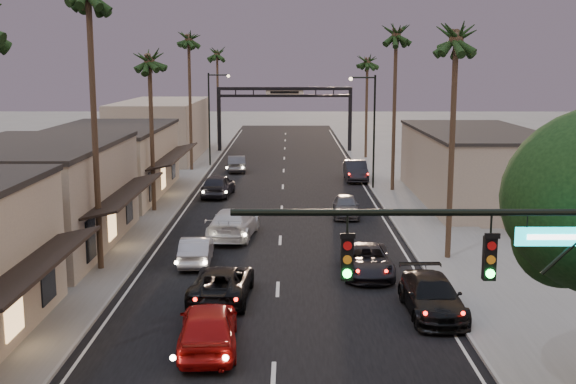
{
  "coord_description": "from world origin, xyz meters",
  "views": [
    {
      "loc": [
        0.5,
        -11.66,
        9.85
      ],
      "look_at": [
        0.44,
        29.61,
        2.5
      ],
      "focal_mm": 45.0,
      "sensor_mm": 36.0,
      "label": 1
    }
  ],
  "objects_px": {
    "curbside_black": "(432,296)",
    "oncoming_pickup": "(222,283)",
    "traffic_signal": "(519,278)",
    "oncoming_silver": "(196,250)",
    "palm_rc": "(367,58)",
    "arch": "(285,103)",
    "palm_ra": "(457,30)",
    "palm_rb": "(396,29)",
    "palm_lc": "(149,54)",
    "oncoming_red": "(208,326)",
    "palm_far": "(217,51)",
    "curbside_near": "(367,261)",
    "streetlight_left": "(212,111)",
    "streetlight_right": "(371,122)",
    "palm_ld": "(189,35)"
  },
  "relations": [
    {
      "from": "palm_ld",
      "to": "curbside_black",
      "type": "xyz_separation_m",
      "value": [
        14.79,
        -39.21,
        -11.66
      ]
    },
    {
      "from": "palm_ra",
      "to": "curbside_near",
      "type": "relative_size",
      "value": 2.66
    },
    {
      "from": "curbside_black",
      "to": "arch",
      "type": "bearing_deg",
      "value": 95.03
    },
    {
      "from": "streetlight_right",
      "to": "curbside_near",
      "type": "relative_size",
      "value": 1.81
    },
    {
      "from": "arch",
      "to": "oncoming_pickup",
      "type": "height_order",
      "value": "arch"
    },
    {
      "from": "streetlight_left",
      "to": "oncoming_red",
      "type": "bearing_deg",
      "value": -84.26
    },
    {
      "from": "streetlight_left",
      "to": "traffic_signal",
      "type": "bearing_deg",
      "value": -76.86
    },
    {
      "from": "palm_rb",
      "to": "curbside_black",
      "type": "height_order",
      "value": "palm_rb"
    },
    {
      "from": "palm_rb",
      "to": "palm_rc",
      "type": "relative_size",
      "value": 1.16
    },
    {
      "from": "streetlight_right",
      "to": "oncoming_silver",
      "type": "bearing_deg",
      "value": -116.86
    },
    {
      "from": "palm_ld",
      "to": "oncoming_silver",
      "type": "bearing_deg",
      "value": -82.0
    },
    {
      "from": "palm_rc",
      "to": "arch",
      "type": "bearing_deg",
      "value": 145.11
    },
    {
      "from": "palm_ra",
      "to": "palm_rc",
      "type": "height_order",
      "value": "palm_ra"
    },
    {
      "from": "oncoming_silver",
      "to": "curbside_black",
      "type": "bearing_deg",
      "value": 141.99
    },
    {
      "from": "curbside_black",
      "to": "palm_ld",
      "type": "bearing_deg",
      "value": 109.18
    },
    {
      "from": "streetlight_left",
      "to": "palm_ra",
      "type": "xyz_separation_m",
      "value": [
        15.52,
        -34.0,
        6.11
      ]
    },
    {
      "from": "streetlight_right",
      "to": "palm_lc",
      "type": "height_order",
      "value": "palm_lc"
    },
    {
      "from": "oncoming_silver",
      "to": "streetlight_right",
      "type": "bearing_deg",
      "value": -119.22
    },
    {
      "from": "palm_rb",
      "to": "arch",
      "type": "bearing_deg",
      "value": 108.3
    },
    {
      "from": "arch",
      "to": "palm_rc",
      "type": "xyz_separation_m",
      "value": [
        8.6,
        -6.0,
        4.94
      ]
    },
    {
      "from": "oncoming_red",
      "to": "curbside_black",
      "type": "bearing_deg",
      "value": -161.06
    },
    {
      "from": "streetlight_right",
      "to": "palm_far",
      "type": "height_order",
      "value": "palm_far"
    },
    {
      "from": "streetlight_left",
      "to": "arch",
      "type": "bearing_deg",
      "value": 60.03
    },
    {
      "from": "traffic_signal",
      "to": "oncoming_silver",
      "type": "xyz_separation_m",
      "value": [
        -9.82,
        19.19,
        -4.39
      ]
    },
    {
      "from": "oncoming_pickup",
      "to": "oncoming_silver",
      "type": "xyz_separation_m",
      "value": [
        -1.78,
        5.5,
        -0.03
      ]
    },
    {
      "from": "streetlight_right",
      "to": "curbside_near",
      "type": "distance_m",
      "value": 24.32
    },
    {
      "from": "curbside_near",
      "to": "curbside_black",
      "type": "bearing_deg",
      "value": -69.48
    },
    {
      "from": "palm_far",
      "to": "curbside_near",
      "type": "distance_m",
      "value": 59.06
    },
    {
      "from": "palm_far",
      "to": "oncoming_silver",
      "type": "xyz_separation_m",
      "value": [
        4.17,
        -54.81,
        -10.75
      ]
    },
    {
      "from": "oncoming_red",
      "to": "curbside_near",
      "type": "distance_m",
      "value": 11.19
    },
    {
      "from": "palm_lc",
      "to": "curbside_near",
      "type": "height_order",
      "value": "palm_lc"
    },
    {
      "from": "palm_rb",
      "to": "palm_rc",
      "type": "height_order",
      "value": "palm_rb"
    },
    {
      "from": "curbside_black",
      "to": "palm_rc",
      "type": "bearing_deg",
      "value": 85.66
    },
    {
      "from": "streetlight_left",
      "to": "palm_rb",
      "type": "xyz_separation_m",
      "value": [
        15.52,
        -14.0,
        7.09
      ]
    },
    {
      "from": "curbside_near",
      "to": "palm_far",
      "type": "bearing_deg",
      "value": 102.99
    },
    {
      "from": "curbside_black",
      "to": "oncoming_red",
      "type": "bearing_deg",
      "value": -158.52
    },
    {
      "from": "streetlight_left",
      "to": "oncoming_red",
      "type": "xyz_separation_m",
      "value": [
        4.61,
        -45.81,
        -4.48
      ]
    },
    {
      "from": "palm_lc",
      "to": "oncoming_silver",
      "type": "height_order",
      "value": "palm_lc"
    },
    {
      "from": "oncoming_pickup",
      "to": "traffic_signal",
      "type": "bearing_deg",
      "value": 123.03
    },
    {
      "from": "curbside_black",
      "to": "oncoming_pickup",
      "type": "bearing_deg",
      "value": 165.97
    },
    {
      "from": "streetlight_right",
      "to": "streetlight_left",
      "type": "bearing_deg",
      "value": 136.79
    },
    {
      "from": "traffic_signal",
      "to": "palm_lc",
      "type": "xyz_separation_m",
      "value": [
        -14.29,
        32.0,
        5.39
      ]
    },
    {
      "from": "streetlight_left",
      "to": "palm_far",
      "type": "relative_size",
      "value": 0.68
    },
    {
      "from": "traffic_signal",
      "to": "palm_ld",
      "type": "height_order",
      "value": "palm_ld"
    },
    {
      "from": "oncoming_red",
      "to": "palm_rb",
      "type": "bearing_deg",
      "value": -112.96
    },
    {
      "from": "arch",
      "to": "oncoming_red",
      "type": "height_order",
      "value": "arch"
    },
    {
      "from": "palm_rc",
      "to": "curbside_black",
      "type": "relative_size",
      "value": 2.35
    },
    {
      "from": "palm_far",
      "to": "curbside_near",
      "type": "bearing_deg",
      "value": -77.58
    },
    {
      "from": "oncoming_red",
      "to": "palm_rc",
      "type": "bearing_deg",
      "value": -105.92
    },
    {
      "from": "palm_ra",
      "to": "palm_rb",
      "type": "distance_m",
      "value": 20.02
    }
  ]
}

